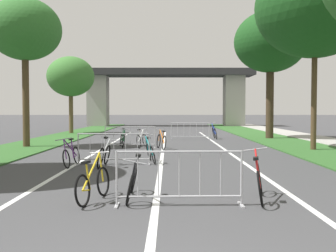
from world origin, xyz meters
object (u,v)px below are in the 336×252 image
tree_right_oak_near (272,42)px  bicycle_white_4 (143,140)px  bicycle_silver_5 (106,155)px  crowd_barrier_second (115,149)px  bicycle_green_0 (124,140)px  crowd_barrier_nearest (181,179)px  bicycle_blue_8 (216,133)px  crowd_barrier_fourth (192,131)px  bicycle_yellow_7 (95,184)px  bicycle_black_3 (134,182)px  bicycle_teal_9 (152,152)px  tree_left_oak_mid (72,77)px  bicycle_red_2 (261,181)px  crowd_barrier_third (132,137)px  bicycle_purple_6 (73,155)px  tree_left_maple_mid (27,30)px  tree_right_pine_far (317,7)px  bicycle_orange_1 (163,141)px

tree_right_oak_near → bicycle_white_4: size_ratio=4.80×
tree_right_oak_near → bicycle_silver_5: bearing=-124.8°
crowd_barrier_second → bicycle_green_0: 6.17m
crowd_barrier_nearest → bicycle_blue_8: size_ratio=1.47×
crowd_barrier_fourth → bicycle_white_4: bearing=-117.5°
crowd_barrier_second → bicycle_yellow_7: size_ratio=1.54×
bicycle_black_3 → bicycle_silver_5: bicycle_silver_5 is taller
crowd_barrier_fourth → bicycle_teal_9: (-1.99, -10.65, -0.16)m
bicycle_green_0 → bicycle_blue_8: (5.19, 5.52, 0.02)m
tree_left_oak_mid → bicycle_red_2: (9.33, -22.23, -4.00)m
tree_right_oak_near → bicycle_white_4: 11.12m
crowd_barrier_third → crowd_barrier_second: bearing=-90.0°
bicycle_silver_5 → bicycle_purple_6: size_ratio=1.01×
crowd_barrier_second → bicycle_blue_8: bearing=67.9°
tree_left_oak_mid → bicycle_black_3: 23.49m
tree_left_maple_mid → crowd_barrier_nearest: 14.53m
tree_left_oak_mid → bicycle_purple_6: size_ratio=3.66×
tree_left_oak_mid → bicycle_yellow_7: bearing=-74.9°
tree_left_maple_mid → bicycle_black_3: (6.18, -11.00, -5.32)m
crowd_barrier_second → bicycle_teal_9: bearing=23.5°
bicycle_teal_9 → bicycle_yellow_7: bearing=-110.0°
tree_right_oak_near → crowd_barrier_nearest: (-6.22, -17.24, -5.54)m
tree_right_pine_far → bicycle_silver_5: tree_right_pine_far is taller
tree_right_pine_far → bicycle_silver_5: size_ratio=5.28×
bicycle_black_3 → bicycle_blue_8: bearing=-103.0°
tree_left_oak_mid → bicycle_blue_8: 12.43m
bicycle_blue_8 → tree_left_oak_mid: bearing=151.4°
crowd_barrier_second → bicycle_blue_8: size_ratio=1.47×
bicycle_purple_6 → bicycle_teal_9: bicycle_purple_6 is taller
tree_left_maple_mid → bicycle_blue_8: 12.54m
bicycle_silver_5 → bicycle_teal_9: 1.77m
tree_left_oak_mid → bicycle_orange_1: 14.51m
bicycle_orange_1 → bicycle_black_3: 10.18m
bicycle_teal_9 → bicycle_blue_8: bearing=61.0°
bicycle_blue_8 → bicycle_white_4: bearing=-128.0°
crowd_barrier_fourth → bicycle_black_3: size_ratio=1.44×
tree_left_maple_mid → crowd_barrier_nearest: tree_left_maple_mid is taller
bicycle_white_4 → bicycle_teal_9: 5.55m
bicycle_silver_5 → crowd_barrier_fourth: bearing=77.1°
bicycle_black_3 → bicycle_orange_1: bearing=-92.9°
crowd_barrier_nearest → bicycle_red_2: 1.70m
tree_right_oak_near → bicycle_red_2: bearing=-105.3°
tree_right_pine_far → crowd_barrier_second: 11.14m
bicycle_red_2 → bicycle_blue_8: (1.11, 16.79, 0.00)m
tree_left_oak_mid → bicycle_green_0: (5.25, -10.96, -4.02)m
bicycle_silver_5 → tree_right_pine_far: bearing=33.8°
bicycle_white_4 → bicycle_purple_6: bicycle_purple_6 is taller
crowd_barrier_second → bicycle_black_3: crowd_barrier_second is taller
tree_left_oak_mid → crowd_barrier_nearest: size_ratio=2.45×
bicycle_teal_9 → bicycle_silver_5: bearing=-155.2°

